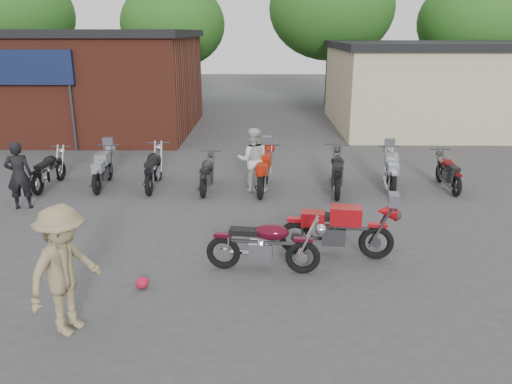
{
  "coord_description": "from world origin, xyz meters",
  "views": [
    {
      "loc": [
        0.17,
        -7.97,
        4.19
      ],
      "look_at": [
        0.02,
        2.24,
        0.9
      ],
      "focal_mm": 35.0,
      "sensor_mm": 36.0,
      "label": 1
    }
  ],
  "objects_px": {
    "person_dark": "(19,175)",
    "row_bike_1": "(102,167)",
    "row_bike_5": "(337,169)",
    "row_bike_0": "(49,168)",
    "row_bike_7": "(449,170)",
    "person_tan": "(65,270)",
    "vintage_motorcycle": "(265,242)",
    "person_light": "(253,160)",
    "row_bike_4": "(264,169)",
    "helmet": "(142,283)",
    "row_bike_3": "(207,172)",
    "row_bike_2": "(154,166)",
    "sportbike": "(338,227)",
    "row_bike_6": "(391,169)"
  },
  "relations": [
    {
      "from": "row_bike_6",
      "to": "row_bike_5",
      "type": "bearing_deg",
      "value": 107.09
    },
    {
      "from": "row_bike_0",
      "to": "row_bike_1",
      "type": "bearing_deg",
      "value": -84.11
    },
    {
      "from": "row_bike_7",
      "to": "row_bike_4",
      "type": "bearing_deg",
      "value": 93.09
    },
    {
      "from": "helmet",
      "to": "row_bike_3",
      "type": "xyz_separation_m",
      "value": [
        0.52,
        5.58,
        0.42
      ]
    },
    {
      "from": "vintage_motorcycle",
      "to": "person_light",
      "type": "height_order",
      "value": "person_light"
    },
    {
      "from": "person_light",
      "to": "row_bike_6",
      "type": "bearing_deg",
      "value": -178.86
    },
    {
      "from": "row_bike_7",
      "to": "row_bike_5",
      "type": "bearing_deg",
      "value": 95.69
    },
    {
      "from": "person_light",
      "to": "person_tan",
      "type": "relative_size",
      "value": 0.9
    },
    {
      "from": "person_light",
      "to": "row_bike_3",
      "type": "relative_size",
      "value": 0.97
    },
    {
      "from": "vintage_motorcycle",
      "to": "row_bike_0",
      "type": "xyz_separation_m",
      "value": [
        -6.03,
        5.11,
        -0.03
      ]
    },
    {
      "from": "helmet",
      "to": "row_bike_0",
      "type": "relative_size",
      "value": 0.12
    },
    {
      "from": "person_dark",
      "to": "row_bike_1",
      "type": "bearing_deg",
      "value": -143.69
    },
    {
      "from": "person_dark",
      "to": "row_bike_6",
      "type": "bearing_deg",
      "value": 175.03
    },
    {
      "from": "vintage_motorcycle",
      "to": "person_dark",
      "type": "xyz_separation_m",
      "value": [
        -6.01,
        3.35,
        0.26
      ]
    },
    {
      "from": "person_dark",
      "to": "row_bike_5",
      "type": "bearing_deg",
      "value": 175.31
    },
    {
      "from": "row_bike_3",
      "to": "row_bike_7",
      "type": "xyz_separation_m",
      "value": [
        6.68,
        0.23,
        0.01
      ]
    },
    {
      "from": "person_light",
      "to": "row_bike_7",
      "type": "relative_size",
      "value": 0.96
    },
    {
      "from": "person_light",
      "to": "row_bike_4",
      "type": "relative_size",
      "value": 0.83
    },
    {
      "from": "person_light",
      "to": "row_bike_0",
      "type": "bearing_deg",
      "value": -4.62
    },
    {
      "from": "vintage_motorcycle",
      "to": "person_dark",
      "type": "height_order",
      "value": "person_dark"
    },
    {
      "from": "person_tan",
      "to": "row_bike_7",
      "type": "xyz_separation_m",
      "value": [
        7.95,
        7.07,
        -0.44
      ]
    },
    {
      "from": "person_dark",
      "to": "row_bike_5",
      "type": "relative_size",
      "value": 0.79
    },
    {
      "from": "person_tan",
      "to": "row_bike_3",
      "type": "xyz_separation_m",
      "value": [
        1.27,
        6.84,
        -0.45
      ]
    },
    {
      "from": "row_bike_2",
      "to": "person_light",
      "type": "bearing_deg",
      "value": -97.82
    },
    {
      "from": "vintage_motorcycle",
      "to": "sportbike",
      "type": "distance_m",
      "value": 1.56
    },
    {
      "from": "row_bike_2",
      "to": "sportbike",
      "type": "bearing_deg",
      "value": -136.78
    },
    {
      "from": "row_bike_3",
      "to": "vintage_motorcycle",
      "type": "bearing_deg",
      "value": -159.5
    },
    {
      "from": "person_dark",
      "to": "person_tan",
      "type": "relative_size",
      "value": 0.87
    },
    {
      "from": "row_bike_4",
      "to": "person_light",
      "type": "bearing_deg",
      "value": 103.75
    },
    {
      "from": "person_light",
      "to": "row_bike_1",
      "type": "distance_m",
      "value": 4.26
    },
    {
      "from": "helmet",
      "to": "row_bike_1",
      "type": "distance_m",
      "value": 6.38
    },
    {
      "from": "sportbike",
      "to": "person_light",
      "type": "distance_m",
      "value": 4.56
    },
    {
      "from": "row_bike_4",
      "to": "row_bike_7",
      "type": "distance_m",
      "value": 5.12
    },
    {
      "from": "row_bike_4",
      "to": "row_bike_7",
      "type": "xyz_separation_m",
      "value": [
        5.11,
        0.22,
        -0.08
      ]
    },
    {
      "from": "row_bike_1",
      "to": "row_bike_6",
      "type": "bearing_deg",
      "value": -94.4
    },
    {
      "from": "vintage_motorcycle",
      "to": "row_bike_7",
      "type": "height_order",
      "value": "vintage_motorcycle"
    },
    {
      "from": "vintage_motorcycle",
      "to": "row_bike_0",
      "type": "relative_size",
      "value": 1.06
    },
    {
      "from": "row_bike_3",
      "to": "row_bike_5",
      "type": "bearing_deg",
      "value": -88.13
    },
    {
      "from": "row_bike_0",
      "to": "row_bike_4",
      "type": "height_order",
      "value": "row_bike_4"
    },
    {
      "from": "row_bike_4",
      "to": "person_dark",
      "type": "bearing_deg",
      "value": 111.16
    },
    {
      "from": "row_bike_1",
      "to": "helmet",
      "type": "bearing_deg",
      "value": -160.99
    },
    {
      "from": "vintage_motorcycle",
      "to": "row_bike_2",
      "type": "distance_m",
      "value": 6.01
    },
    {
      "from": "row_bike_0",
      "to": "row_bike_5",
      "type": "height_order",
      "value": "row_bike_5"
    },
    {
      "from": "row_bike_5",
      "to": "row_bike_7",
      "type": "height_order",
      "value": "row_bike_5"
    },
    {
      "from": "person_dark",
      "to": "row_bike_7",
      "type": "bearing_deg",
      "value": 173.77
    },
    {
      "from": "row_bike_2",
      "to": "row_bike_6",
      "type": "xyz_separation_m",
      "value": [
        6.6,
        -0.07,
        -0.03
      ]
    },
    {
      "from": "row_bike_1",
      "to": "row_bike_5",
      "type": "xyz_separation_m",
      "value": [
        6.54,
        -0.34,
        0.05
      ]
    },
    {
      "from": "person_dark",
      "to": "row_bike_7",
      "type": "height_order",
      "value": "person_dark"
    },
    {
      "from": "vintage_motorcycle",
      "to": "row_bike_5",
      "type": "xyz_separation_m",
      "value": [
        1.98,
        4.85,
        0.04
      ]
    },
    {
      "from": "row_bike_0",
      "to": "row_bike_7",
      "type": "xyz_separation_m",
      "value": [
        11.14,
        0.02,
        -0.02
      ]
    }
  ]
}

